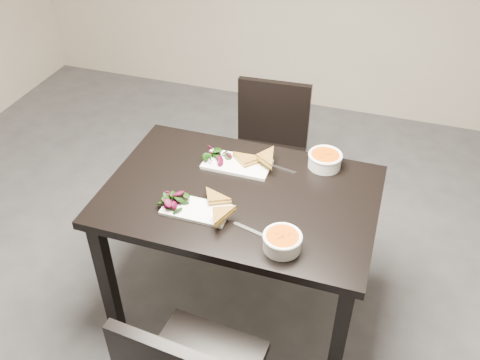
{
  "coord_description": "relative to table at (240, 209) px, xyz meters",
  "views": [
    {
      "loc": [
        0.54,
        -1.36,
        2.21
      ],
      "look_at": [
        -0.01,
        0.32,
        0.82
      ],
      "focal_mm": 38.95,
      "sensor_mm": 36.0,
      "label": 1
    }
  ],
  "objects": [
    {
      "name": "soup_bowl_far",
      "position": [
        0.32,
        0.31,
        0.14
      ],
      "size": [
        0.16,
        0.16,
        0.07
      ],
      "color": "white",
      "rests_on": "table"
    },
    {
      "name": "salad_far",
      "position": [
        -0.18,
        0.19,
        0.14
      ],
      "size": [
        0.1,
        0.09,
        0.04
      ],
      "primitive_type": null,
      "color": "black",
      "rests_on": "plate_far"
    },
    {
      "name": "cutlery_far",
      "position": [
        0.11,
        0.23,
        0.1
      ],
      "size": [
        0.18,
        0.05,
        0.0
      ],
      "primitive_type": "cube",
      "rotation": [
        0.0,
        0.0,
        -0.19
      ],
      "color": "silver",
      "rests_on": "table"
    },
    {
      "name": "plate_near",
      "position": [
        -0.14,
        -0.18,
        0.11
      ],
      "size": [
        0.28,
        0.14,
        0.01
      ],
      "primitive_type": "cube",
      "color": "white",
      "rests_on": "table"
    },
    {
      "name": "plate_far",
      "position": [
        -0.08,
        0.19,
        0.11
      ],
      "size": [
        0.32,
        0.16,
        0.02
      ],
      "primitive_type": "cube",
      "color": "white",
      "rests_on": "table"
    },
    {
      "name": "salad_near",
      "position": [
        -0.24,
        -0.18,
        0.13
      ],
      "size": [
        0.09,
        0.08,
        0.04
      ],
      "primitive_type": null,
      "color": "black",
      "rests_on": "plate_near"
    },
    {
      "name": "table",
      "position": [
        0.0,
        0.0,
        0.0
      ],
      "size": [
        1.2,
        0.8,
        0.75
      ],
      "color": "black",
      "rests_on": "ground"
    },
    {
      "name": "soup_bowl_near",
      "position": [
        0.26,
        -0.27,
        0.14
      ],
      "size": [
        0.15,
        0.15,
        0.07
      ],
      "color": "white",
      "rests_on": "table"
    },
    {
      "name": "sandwich_near",
      "position": [
        -0.07,
        -0.16,
        0.14
      ],
      "size": [
        0.17,
        0.16,
        0.05
      ],
      "primitive_type": null,
      "rotation": [
        0.0,
        0.0,
        0.47
      ],
      "color": "#A77923",
      "rests_on": "plate_near"
    },
    {
      "name": "ground",
      "position": [
        0.01,
        -0.32,
        -0.65
      ],
      "size": [
        5.0,
        5.0,
        0.0
      ],
      "primitive_type": "plane",
      "color": "#47474C",
      "rests_on": "ground"
    },
    {
      "name": "sandwich_far",
      "position": [
        -0.01,
        0.17,
        0.14
      ],
      "size": [
        0.19,
        0.2,
        0.05
      ],
      "primitive_type": null,
      "rotation": [
        0.0,
        0.0,
        0.83
      ],
      "color": "#A77923",
      "rests_on": "plate_far"
    },
    {
      "name": "cutlery_near",
      "position": [
        0.12,
        -0.22,
        0.1
      ],
      "size": [
        0.18,
        0.06,
        0.0
      ],
      "primitive_type": "cube",
      "rotation": [
        0.0,
        0.0,
        -0.26
      ],
      "color": "silver",
      "rests_on": "table"
    },
    {
      "name": "chair_far",
      "position": [
        -0.07,
        0.76,
        -0.17
      ],
      "size": [
        0.44,
        0.44,
        0.85
      ],
      "rotation": [
        0.0,
        0.0,
        0.06
      ],
      "color": "black",
      "rests_on": "ground"
    }
  ]
}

